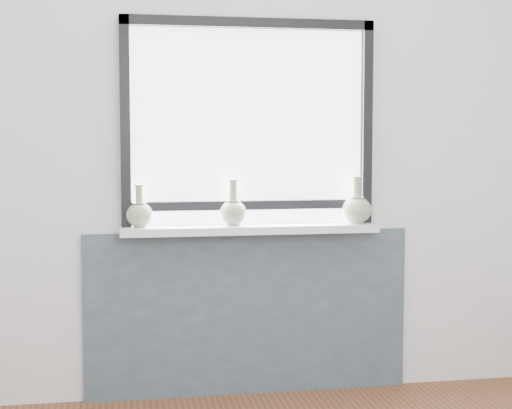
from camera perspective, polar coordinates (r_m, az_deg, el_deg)
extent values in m
cube|color=silver|center=(4.07, -0.63, 4.23)|extent=(3.60, 0.02, 2.60)
cube|color=#475763|center=(4.14, -0.55, -7.90)|extent=(1.70, 0.03, 0.86)
cube|color=silver|center=(4.00, -0.40, -1.81)|extent=(1.32, 0.18, 0.04)
cube|color=black|center=(3.97, -9.50, 5.95)|extent=(0.05, 0.06, 1.05)
cube|color=black|center=(4.17, 8.03, 5.91)|extent=(0.05, 0.06, 1.05)
cube|color=black|center=(4.07, -0.52, 13.06)|extent=(1.30, 0.06, 0.05)
cube|color=black|center=(4.04, -0.51, -0.04)|extent=(1.20, 0.05, 0.04)
cube|color=white|center=(4.05, -0.58, 5.64)|extent=(1.20, 0.01, 1.00)
cylinder|color=#9AA57F|center=(3.95, -8.45, -1.60)|extent=(0.06, 0.06, 0.01)
ellipsoid|color=#9AA57F|center=(3.94, -8.46, -0.76)|extent=(0.13, 0.13, 0.12)
cone|color=#9AA57F|center=(3.94, -8.47, -0.08)|extent=(0.07, 0.07, 0.03)
cylinder|color=#9AA57F|center=(3.94, -8.48, 0.58)|extent=(0.04, 0.04, 0.10)
cylinder|color=#9AA57F|center=(3.93, -8.49, 1.37)|extent=(0.05, 0.05, 0.01)
cylinder|color=#9AA57F|center=(3.99, -1.68, -1.48)|extent=(0.06, 0.06, 0.01)
ellipsoid|color=#9AA57F|center=(3.98, -1.68, -0.62)|extent=(0.14, 0.14, 0.13)
cone|color=#9AA57F|center=(3.98, -1.68, 0.09)|extent=(0.08, 0.08, 0.03)
cylinder|color=#9AA57F|center=(3.98, -1.68, 0.85)|extent=(0.05, 0.05, 0.11)
cylinder|color=#9AA57F|center=(3.97, -1.68, 1.75)|extent=(0.05, 0.05, 0.01)
cylinder|color=#9AA57F|center=(4.12, 7.32, -1.32)|extent=(0.07, 0.07, 0.01)
ellipsoid|color=#9AA57F|center=(4.12, 7.33, -0.40)|extent=(0.15, 0.15, 0.14)
cone|color=#9AA57F|center=(4.11, 7.34, 0.34)|extent=(0.08, 0.08, 0.03)
cylinder|color=#9AA57F|center=(4.11, 7.34, 1.09)|extent=(0.04, 0.04, 0.12)
cylinder|color=#9AA57F|center=(4.10, 7.35, 1.97)|extent=(0.06, 0.06, 0.01)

